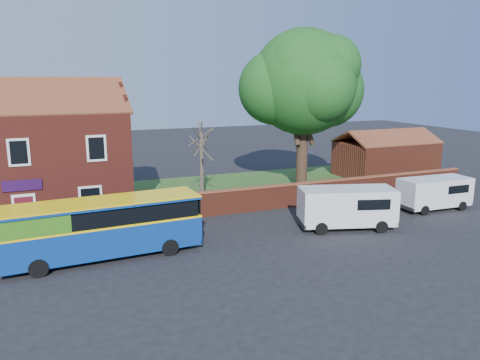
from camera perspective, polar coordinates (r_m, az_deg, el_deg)
name	(u,v)px	position (r m, az deg, el deg)	size (l,w,h in m)	color
ground	(186,264)	(22.26, -6.60, -10.13)	(120.00, 120.00, 0.00)	black
pavement	(26,243)	(27.00, -24.65, -7.01)	(18.00, 3.50, 0.12)	gray
kerb	(25,254)	(25.34, -24.78, -8.23)	(18.00, 0.15, 0.14)	slate
grass_strip	(296,184)	(38.62, 6.79, -0.46)	(26.00, 12.00, 0.04)	#426B28
shop_building	(23,162)	(31.81, -24.90, 1.99)	(12.30, 8.13, 10.50)	maroon
boundary_wall	(338,190)	(33.47, 11.81, -1.22)	(22.00, 0.38, 1.60)	maroon
outbuilding	(385,158)	(43.36, 17.31, 2.59)	(8.20, 5.06, 4.17)	maroon
bus	(96,227)	(23.21, -17.17, -5.44)	(9.40, 2.90, 2.83)	navy
van_near	(347,206)	(27.47, 12.91, -3.11)	(5.76, 3.62, 2.36)	silver
van_far	(435,192)	(33.27, 22.64, -1.35)	(4.84, 2.13, 2.10)	silver
large_tree	(304,85)	(36.13, 7.75, 11.35)	(9.97, 7.89, 12.16)	black
bare_tree	(202,163)	(32.41, -4.71, 2.07)	(2.01, 2.40, 5.37)	#4C4238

